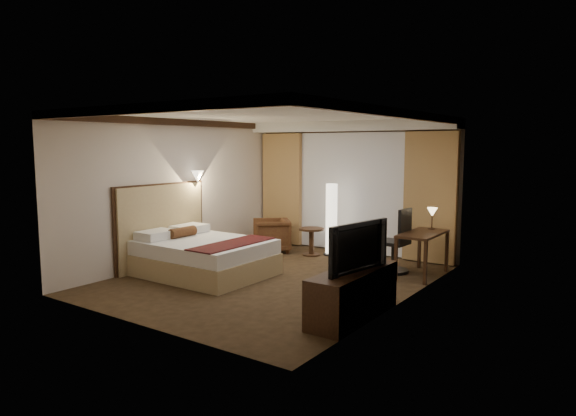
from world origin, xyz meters
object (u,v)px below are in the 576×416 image
Objects in this scene: floor_lamp at (331,219)px; desk at (422,254)px; side_table at (311,242)px; armchair at (271,234)px; bed at (205,257)px; television at (352,244)px; office_chair at (393,240)px; dresser at (353,294)px.

floor_lamp is 2.22m from desk.
desk is (2.43, -0.32, 0.10)m from side_table.
bed is at bearing -35.67° from armchair.
television reaches higher than side_table.
side_table is at bearing 173.08° from office_chair.
side_table is 3.87m from television.
television is at bearing -56.01° from floor_lamp.
floor_lamp is (0.97, 2.64, 0.42)m from bed.
bed is 3.18m from dresser.
bed is at bearing -110.15° from floor_lamp.
side_table is 2.45m from desk.
television reaches higher than dresser.
floor_lamp reaches higher than bed.
television is (0.02, -2.60, 0.59)m from desk.
office_chair is at bearing 21.07° from television.
armchair is 0.47× the size of dresser.
bed is at bearing 170.39° from dresser.
bed is at bearing -137.98° from office_chair.
dresser is (3.14, -0.53, 0.01)m from bed.
bed is 2.24m from armchair.
armchair is at bearing 140.71° from dresser.
floor_lamp is at bearing 38.78° from side_table.
office_chair is 2.62m from dresser.
bed is 3.71m from desk.
armchair reaches higher than side_table.
side_table is 0.61m from floor_lamp.
armchair is 0.65× the size of desk.
armchair reaches higher than desk.
dresser is at bearing -80.65° from television.
office_chair is at bearing 102.37° from dresser.
desk is 1.01× the size of office_chair.
side_table is 0.49× the size of office_chair.
desk is 2.60m from dresser.
television is at bearing -89.56° from desk.
side_table is at bearing 49.40° from television.
television is (3.34, -2.76, 0.58)m from armchair.
office_chair reaches higher than side_table.
side_table is at bearing 172.47° from desk.
floor_lamp reaches higher than armchair.
floor_lamp reaches higher than desk.
armchair is 3.33m from desk.
bed is at bearing -146.21° from desk.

